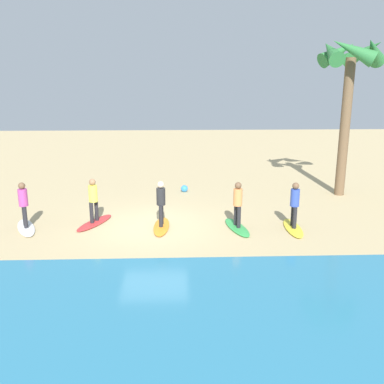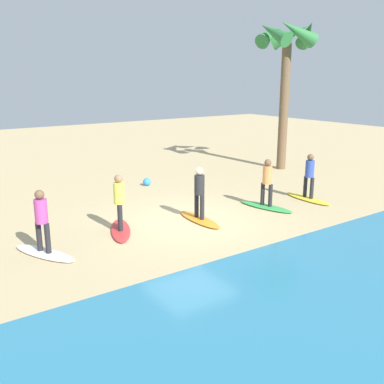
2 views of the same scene
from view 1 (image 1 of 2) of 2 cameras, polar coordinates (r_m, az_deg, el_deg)
ground_plane at (r=16.00m, az=-5.08°, el=-4.57°), size 60.00×60.00×0.00m
surfboard_yellow at (r=16.09m, az=13.18°, el=-4.63°), size 0.65×2.12×0.09m
surfer_yellow at (r=15.80m, az=13.39°, el=-1.23°), size 0.32×0.46×1.64m
surfboard_green at (r=15.82m, az=5.96°, el=-4.65°), size 0.98×2.17×0.09m
surfer_green at (r=15.51m, az=6.05°, el=-1.19°), size 0.32×0.45×1.64m
surfboard_orange at (r=15.86m, az=-4.05°, el=-4.55°), size 0.66×2.12×0.09m
surfer_orange at (r=15.56m, az=-4.12°, el=-1.10°), size 0.32×0.46×1.64m
surfboard_red at (r=16.62m, az=-12.71°, el=-3.96°), size 1.36×2.15×0.09m
surfer_red at (r=16.34m, az=-12.91°, el=-0.67°), size 0.32×0.43×1.64m
surfboard_white at (r=16.81m, az=-21.04°, el=-4.41°), size 1.36×2.15×0.09m
surfer_white at (r=16.52m, az=-21.36°, el=-1.16°), size 0.32×0.43×1.64m
palm_tree at (r=20.71m, az=20.14°, el=15.07°), size 2.88×3.03×7.10m
beach_ball at (r=20.66m, az=-1.01°, el=0.46°), size 0.33×0.33×0.33m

